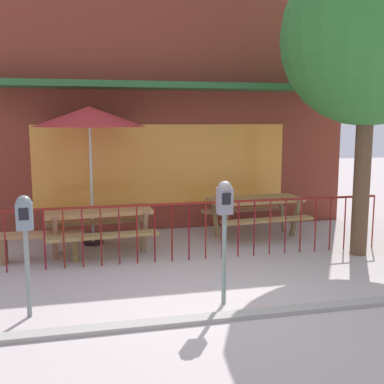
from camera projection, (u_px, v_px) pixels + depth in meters
name	position (u px, v px, depth m)	size (l,w,h in m)	color
ground	(221.00, 300.00, 6.13)	(40.00, 40.00, 0.00)	#B1A4A1
pub_storefront	(161.00, 115.00, 9.99)	(8.12, 1.33, 4.79)	#41251D
patio_fence_front	(189.00, 221.00, 7.78)	(6.84, 0.04, 0.97)	maroon
picnic_table_left	(99.00, 219.00, 8.18)	(1.91, 1.51, 0.79)	#A47744
picnic_table_right	(255.00, 206.00, 9.38)	(1.89, 1.48, 0.79)	#A07943
patio_umbrella	(89.00, 117.00, 8.54)	(2.02, 2.02, 2.53)	black
patio_bench	(40.00, 241.00, 7.74)	(1.42, 0.41, 0.48)	#A47146
parking_meter_near	(25.00, 224.00, 5.44)	(0.18, 0.17, 1.45)	slate
parking_meter_far	(224.00, 210.00, 5.82)	(0.18, 0.17, 1.56)	slate
street_tree	(370.00, 37.00, 7.68)	(2.89, 2.89, 5.07)	brown
curb_edge	(235.00, 318.00, 5.57)	(11.36, 0.20, 0.11)	gray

